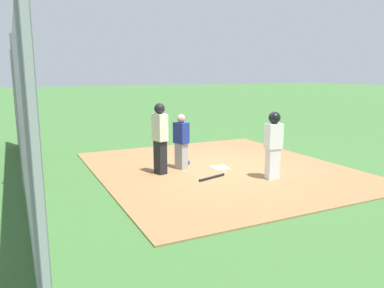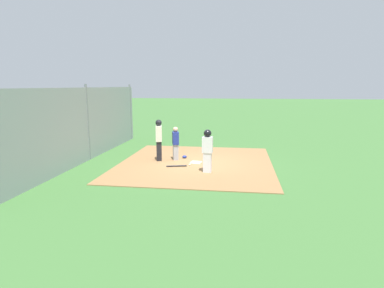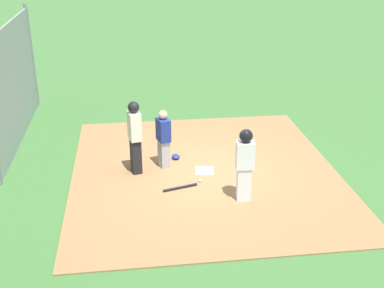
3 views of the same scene
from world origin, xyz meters
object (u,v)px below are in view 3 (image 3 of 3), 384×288
object	(u,v)px
baseball_bat	(180,187)
runner	(245,160)
catcher	(164,138)
home_plate	(205,171)
catcher_mask	(176,157)
umpire	(135,136)
baseball	(200,181)

from	to	relation	value
baseball_bat	runner	bearing A→B (deg)	-41.82
catcher	home_plate	bearing A→B (deg)	-40.04
catcher	baseball_bat	bearing A→B (deg)	-94.93
home_plate	catcher	distance (m)	1.28
catcher	runner	distance (m)	2.46
catcher	catcher_mask	size ratio (longest dim) A/B	6.14
umpire	catcher_mask	bearing A→B (deg)	18.64
runner	baseball_bat	distance (m)	1.73
catcher	catcher_mask	xyz separation A→B (m)	(-0.39, 0.33, -0.69)
catcher_mask	baseball	world-z (taller)	catcher_mask
home_plate	runner	world-z (taller)	runner
catcher_mask	baseball_bat	bearing A→B (deg)	-2.14
umpire	catcher_mask	distance (m)	1.50
home_plate	catcher_mask	bearing A→B (deg)	-141.55
catcher	umpire	distance (m)	0.76
catcher	baseball	size ratio (longest dim) A/B	19.91
catcher	baseball_bat	distance (m)	1.44
home_plate	baseball	distance (m)	0.59
home_plate	runner	xyz separation A→B (m)	(1.46, 0.63, 0.93)
runner	baseball_bat	size ratio (longest dim) A/B	1.98
runner	baseball	distance (m)	1.52
home_plate	catcher	xyz separation A→B (m)	(-0.40, -0.96, 0.74)
catcher	baseball_bat	world-z (taller)	catcher
umpire	baseball_bat	xyz separation A→B (m)	(0.98, 0.96, -0.93)
umpire	baseball_bat	bearing A→B (deg)	-58.54
catcher	baseball	bearing A→B (deg)	-68.74
catcher	baseball	world-z (taller)	catcher
home_plate	runner	distance (m)	1.84
runner	baseball	xyz separation A→B (m)	(-0.91, -0.82, -0.90)
home_plate	catcher	world-z (taller)	catcher
baseball_bat	umpire	bearing A→B (deg)	118.62
umpire	baseball	xyz separation A→B (m)	(0.72, 1.46, -0.92)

